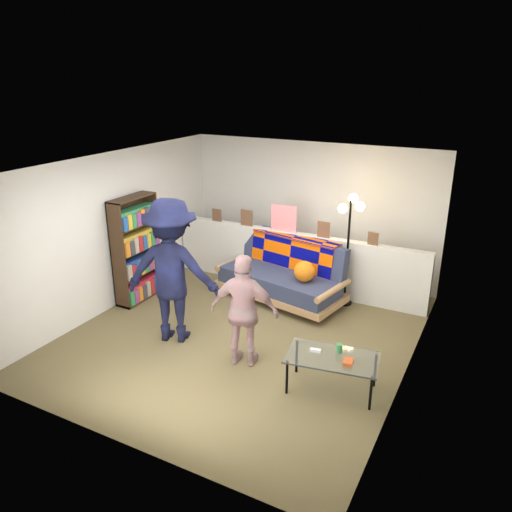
{
  "coord_description": "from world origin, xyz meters",
  "views": [
    {
      "loc": [
        3.05,
        -5.46,
        3.51
      ],
      "look_at": [
        0.0,
        0.4,
        1.05
      ],
      "focal_mm": 35.0,
      "sensor_mm": 36.0,
      "label": 1
    }
  ],
  "objects_px": {
    "futon_sofa": "(284,275)",
    "person_right": "(244,311)",
    "bookshelf": "(136,253)",
    "floor_lamp": "(350,228)",
    "coffee_table": "(333,359)",
    "person_left": "(172,271)"
  },
  "relations": [
    {
      "from": "coffee_table",
      "to": "person_right",
      "type": "xyz_separation_m",
      "value": [
        -1.18,
        0.04,
        0.32
      ]
    },
    {
      "from": "coffee_table",
      "to": "person_right",
      "type": "relative_size",
      "value": 0.77
    },
    {
      "from": "person_right",
      "to": "person_left",
      "type": "bearing_deg",
      "value": -18.87
    },
    {
      "from": "coffee_table",
      "to": "person_left",
      "type": "height_order",
      "value": "person_left"
    },
    {
      "from": "floor_lamp",
      "to": "person_left",
      "type": "distance_m",
      "value": 2.8
    },
    {
      "from": "futon_sofa",
      "to": "person_right",
      "type": "height_order",
      "value": "person_right"
    },
    {
      "from": "bookshelf",
      "to": "floor_lamp",
      "type": "distance_m",
      "value": 3.38
    },
    {
      "from": "futon_sofa",
      "to": "person_right",
      "type": "relative_size",
      "value": 1.5
    },
    {
      "from": "futon_sofa",
      "to": "bookshelf",
      "type": "height_order",
      "value": "bookshelf"
    },
    {
      "from": "futon_sofa",
      "to": "person_left",
      "type": "relative_size",
      "value": 1.1
    },
    {
      "from": "futon_sofa",
      "to": "person_right",
      "type": "distance_m",
      "value": 2.04
    },
    {
      "from": "futon_sofa",
      "to": "coffee_table",
      "type": "relative_size",
      "value": 1.94
    },
    {
      "from": "person_left",
      "to": "person_right",
      "type": "xyz_separation_m",
      "value": [
        1.18,
        -0.14,
        -0.26
      ]
    },
    {
      "from": "coffee_table",
      "to": "floor_lamp",
      "type": "xyz_separation_m",
      "value": [
        -0.59,
        2.33,
        0.85
      ]
    },
    {
      "from": "floor_lamp",
      "to": "person_left",
      "type": "xyz_separation_m",
      "value": [
        -1.76,
        -2.16,
        -0.26
      ]
    },
    {
      "from": "floor_lamp",
      "to": "person_right",
      "type": "distance_m",
      "value": 2.42
    },
    {
      "from": "bookshelf",
      "to": "person_right",
      "type": "bearing_deg",
      "value": -20.2
    },
    {
      "from": "coffee_table",
      "to": "person_right",
      "type": "height_order",
      "value": "person_right"
    },
    {
      "from": "bookshelf",
      "to": "coffee_table",
      "type": "distance_m",
      "value": 3.78
    },
    {
      "from": "futon_sofa",
      "to": "coffee_table",
      "type": "xyz_separation_m",
      "value": [
        1.53,
        -2.02,
        0.0
      ]
    },
    {
      "from": "floor_lamp",
      "to": "person_right",
      "type": "bearing_deg",
      "value": -104.37
    },
    {
      "from": "bookshelf",
      "to": "coffee_table",
      "type": "height_order",
      "value": "bookshelf"
    }
  ]
}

